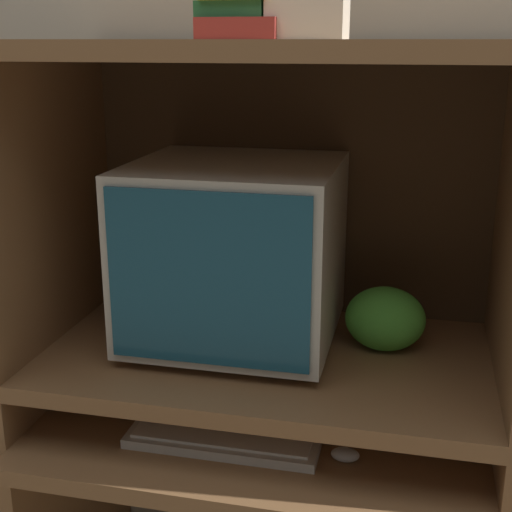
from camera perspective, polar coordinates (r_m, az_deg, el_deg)
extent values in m
cube|color=#B2A893|center=(1.78, 3.39, 13.35)|extent=(6.00, 0.06, 2.60)
cube|color=brown|center=(1.96, -14.34, -18.02)|extent=(0.04, 0.58, 0.61)
cube|color=brown|center=(1.51, -0.61, -15.83)|extent=(0.95, 0.36, 0.04)
cube|color=brown|center=(1.77, -15.23, -7.90)|extent=(0.04, 0.58, 0.14)
cube|color=brown|center=(1.59, 18.99, -11.18)|extent=(0.04, 0.58, 0.14)
cube|color=brown|center=(1.58, 0.87, -8.16)|extent=(0.95, 0.58, 0.04)
cube|color=brown|center=(1.65, -16.30, 4.81)|extent=(0.04, 0.58, 0.65)
cube|color=brown|center=(1.44, 0.99, 16.23)|extent=(0.95, 0.58, 0.04)
cube|color=#48321E|center=(1.74, 2.86, 6.07)|extent=(0.95, 0.01, 0.65)
cylinder|color=beige|center=(1.63, -1.57, -6.29)|extent=(0.24, 0.24, 0.02)
cube|color=beige|center=(1.56, -1.63, 0.53)|extent=(0.44, 0.43, 0.38)
cube|color=navy|center=(1.37, -3.90, -1.95)|extent=(0.40, 0.01, 0.35)
cube|color=beige|center=(1.51, -2.62, -14.45)|extent=(0.40, 0.13, 0.02)
cube|color=silver|center=(1.50, -2.63, -14.03)|extent=(0.37, 0.10, 0.01)
ellipsoid|color=#B7B7B7|center=(1.47, 7.14, -15.49)|extent=(0.06, 0.04, 0.03)
ellipsoid|color=green|center=(1.58, 10.29, -4.96)|extent=(0.17, 0.13, 0.14)
cube|color=maroon|center=(1.44, -1.25, 17.74)|extent=(0.16, 0.11, 0.04)
cube|color=#236638|center=(1.46, -1.82, 19.10)|extent=(0.13, 0.10, 0.03)
cube|color=beige|center=(1.44, 4.19, 18.96)|extent=(0.15, 0.13, 0.10)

